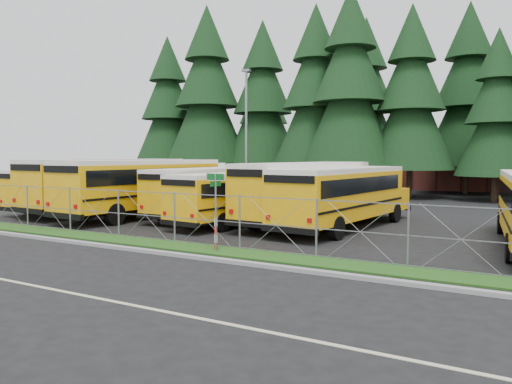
% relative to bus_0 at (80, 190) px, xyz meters
% --- Properties ---
extents(ground, '(120.00, 120.00, 0.00)m').
position_rel_bus_0_xyz_m(ground, '(13.49, -5.20, -1.32)').
color(ground, black).
rests_on(ground, ground).
extents(curb, '(50.00, 0.25, 0.12)m').
position_rel_bus_0_xyz_m(curb, '(13.49, -8.30, -1.26)').
color(curb, gray).
rests_on(curb, ground).
extents(grass_verge, '(50.00, 1.40, 0.06)m').
position_rel_bus_0_xyz_m(grass_verge, '(13.49, -6.90, -1.29)').
color(grass_verge, '#1D4614').
rests_on(grass_verge, ground).
extents(road_lane_line, '(50.00, 0.12, 0.01)m').
position_rel_bus_0_xyz_m(road_lane_line, '(13.49, -13.20, -1.31)').
color(road_lane_line, beige).
rests_on(road_lane_line, ground).
extents(chainlink_fence, '(44.00, 0.10, 2.00)m').
position_rel_bus_0_xyz_m(chainlink_fence, '(13.49, -6.20, -0.32)').
color(chainlink_fence, gray).
rests_on(chainlink_fence, ground).
extents(brick_building, '(22.00, 10.00, 6.00)m').
position_rel_bus_0_xyz_m(brick_building, '(19.49, 34.80, 1.68)').
color(brick_building, brown).
rests_on(brick_building, ground).
extents(bus_0, '(2.67, 10.12, 2.64)m').
position_rel_bus_0_xyz_m(bus_0, '(0.00, 0.00, 0.00)').
color(bus_0, '#EA9C07').
rests_on(bus_0, ground).
extents(bus_1, '(3.71, 12.47, 3.23)m').
position_rel_bus_0_xyz_m(bus_1, '(2.43, 0.42, 0.30)').
color(bus_1, '#EA9C07').
rests_on(bus_1, ground).
extents(bus_2, '(3.58, 12.30, 3.19)m').
position_rel_bus_0_xyz_m(bus_2, '(5.76, -0.20, 0.28)').
color(bus_2, '#EA9C07').
rests_on(bus_2, ground).
extents(bus_3, '(2.59, 10.52, 2.75)m').
position_rel_bus_0_xyz_m(bus_3, '(9.04, 1.47, 0.06)').
color(bus_3, '#EA9C07').
rests_on(bus_3, ground).
extents(bus_4, '(3.52, 10.05, 2.58)m').
position_rel_bus_0_xyz_m(bus_4, '(11.92, -0.06, -0.03)').
color(bus_4, '#EA9C07').
rests_on(bus_4, ground).
extents(bus_5, '(3.48, 11.90, 3.08)m').
position_rel_bus_0_xyz_m(bus_5, '(14.88, 1.64, 0.22)').
color(bus_5, '#EA9C07').
rests_on(bus_5, ground).
extents(bus_6, '(3.67, 11.17, 2.87)m').
position_rel_bus_0_xyz_m(bus_6, '(17.01, 0.77, 0.12)').
color(bus_6, '#EA9C07').
rests_on(bus_6, ground).
extents(street_sign, '(0.84, 0.55, 2.81)m').
position_rel_bus_0_xyz_m(street_sign, '(15.08, -7.12, 0.72)').
color(street_sign, gray).
rests_on(street_sign, ground).
extents(striped_bollard, '(0.11, 0.11, 1.20)m').
position_rel_bus_0_xyz_m(striped_bollard, '(14.88, -6.83, -0.72)').
color(striped_bollard, '#B20C0C').
rests_on(striped_bollard, ground).
extents(light_standard, '(0.70, 0.35, 10.14)m').
position_rel_bus_0_xyz_m(light_standard, '(4.81, 12.23, 4.18)').
color(light_standard, gray).
rests_on(light_standard, ground).
extents(conifer_0, '(7.40, 7.40, 16.36)m').
position_rel_bus_0_xyz_m(conifer_0, '(-10.57, 21.37, 6.86)').
color(conifer_0, black).
rests_on(conifer_0, ground).
extents(conifer_1, '(8.44, 8.44, 18.66)m').
position_rel_bus_0_xyz_m(conifer_1, '(-4.88, 20.72, 8.01)').
color(conifer_1, black).
rests_on(conifer_1, ground).
extents(conifer_2, '(7.68, 7.68, 16.99)m').
position_rel_bus_0_xyz_m(conifer_2, '(0.38, 22.88, 7.18)').
color(conifer_2, black).
rests_on(conifer_2, ground).
extents(conifer_3, '(7.65, 7.65, 16.93)m').
position_rel_bus_0_xyz_m(conifer_3, '(7.20, 20.32, 7.15)').
color(conifer_3, black).
rests_on(conifer_3, ground).
extents(conifer_4, '(7.87, 7.87, 17.40)m').
position_rel_bus_0_xyz_m(conifer_4, '(10.93, 18.72, 7.38)').
color(conifer_4, black).
rests_on(conifer_4, ground).
extents(conifer_5, '(7.07, 7.07, 15.64)m').
position_rel_bus_0_xyz_m(conifer_5, '(15.62, 20.10, 6.50)').
color(conifer_5, black).
rests_on(conifer_5, ground).
extents(conifer_6, '(5.84, 5.84, 12.92)m').
position_rel_bus_0_xyz_m(conifer_6, '(21.96, 19.95, 5.14)').
color(conifer_6, black).
rests_on(conifer_6, ground).
extents(conifer_10, '(7.10, 7.10, 15.71)m').
position_rel_bus_0_xyz_m(conifer_10, '(-2.70, 28.66, 6.54)').
color(conifer_10, black).
rests_on(conifer_10, ground).
extents(conifer_11, '(7.73, 7.73, 17.10)m').
position_rel_bus_0_xyz_m(conifer_11, '(9.53, 27.47, 7.23)').
color(conifer_11, black).
rests_on(conifer_11, ground).
extents(conifer_12, '(7.75, 7.75, 17.13)m').
position_rel_bus_0_xyz_m(conifer_12, '(19.08, 27.02, 7.25)').
color(conifer_12, black).
rests_on(conifer_12, ground).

